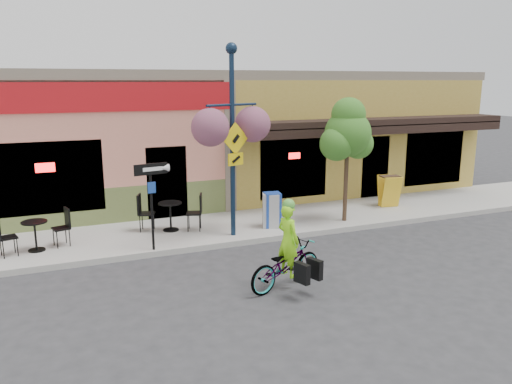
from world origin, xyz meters
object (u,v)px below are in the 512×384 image
(building, at_px, (220,132))
(bicycle, at_px, (286,265))
(lamp_post, at_px, (232,142))
(one_way_sign, at_px, (152,207))
(newspaper_box_blue, at_px, (272,210))
(newspaper_box_grey, at_px, (271,210))
(street_tree, at_px, (347,160))
(cyclist_rider, at_px, (288,252))

(building, xyz_separation_m, bicycle, (-1.82, -9.81, -1.76))
(lamp_post, distance_m, one_way_sign, 2.65)
(lamp_post, distance_m, newspaper_box_blue, 2.39)
(newspaper_box_grey, xyz_separation_m, street_tree, (2.29, -0.22, 1.34))
(lamp_post, xyz_separation_m, newspaper_box_blue, (1.28, 0.31, -2.00))
(bicycle, distance_m, street_tree, 5.17)
(cyclist_rider, bearing_deg, bicycle, 72.05)
(lamp_post, bearing_deg, street_tree, -17.29)
(lamp_post, bearing_deg, bicycle, -109.58)
(lamp_post, relative_size, one_way_sign, 2.33)
(bicycle, height_order, newspaper_box_blue, newspaper_box_blue)
(building, height_order, newspaper_box_grey, building)
(cyclist_rider, bearing_deg, newspaper_box_grey, -36.59)
(bicycle, relative_size, one_way_sign, 0.87)
(one_way_sign, bearing_deg, newspaper_box_grey, 1.24)
(bicycle, bearing_deg, street_tree, -64.09)
(bicycle, xyz_separation_m, street_tree, (3.57, 3.43, 1.48))
(bicycle, height_order, one_way_sign, one_way_sign)
(one_way_sign, distance_m, newspaper_box_grey, 3.55)
(newspaper_box_grey, bearing_deg, lamp_post, -145.84)
(building, distance_m, newspaper_box_blue, 6.39)
(building, relative_size, newspaper_box_blue, 18.47)
(one_way_sign, bearing_deg, street_tree, -5.35)
(lamp_post, height_order, one_way_sign, lamp_post)
(cyclist_rider, bearing_deg, one_way_sign, 18.74)
(newspaper_box_blue, bearing_deg, cyclist_rider, -101.23)
(newspaper_box_grey, bearing_deg, bicycle, -89.13)
(one_way_sign, bearing_deg, cyclist_rider, -63.33)
(lamp_post, height_order, street_tree, lamp_post)
(bicycle, height_order, lamp_post, lamp_post)
(newspaper_box_grey, bearing_deg, cyclist_rider, -88.43)
(lamp_post, xyz_separation_m, one_way_sign, (-2.21, -0.38, -1.42))
(bicycle, bearing_deg, lamp_post, -18.79)
(lamp_post, distance_m, newspaper_box_grey, 2.37)
(one_way_sign, bearing_deg, newspaper_box_blue, 1.17)
(street_tree, bearing_deg, lamp_post, -178.55)
(cyclist_rider, xyz_separation_m, newspaper_box_grey, (1.23, 3.65, -0.13))
(one_way_sign, bearing_deg, bicycle, -63.96)
(building, distance_m, newspaper_box_grey, 6.40)
(cyclist_rider, relative_size, street_tree, 0.42)
(newspaper_box_grey, bearing_deg, building, 105.23)
(building, xyz_separation_m, one_way_sign, (-3.97, -6.85, -1.03))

